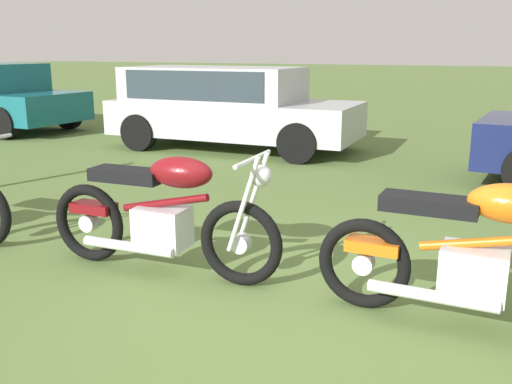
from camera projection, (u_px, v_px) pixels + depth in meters
name	position (u px, v px, depth m)	size (l,w,h in m)	color
ground_plane	(271.00, 316.00, 3.81)	(120.00, 120.00, 0.00)	#567038
motorcycle_maroon	(162.00, 214.00, 4.43)	(2.04, 0.64, 1.02)	black
motorcycle_orange	(476.00, 256.00, 3.53)	(2.00, 0.64, 1.02)	black
car_silver	(224.00, 101.00, 10.03)	(4.39, 1.96, 1.43)	#B2B5BA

